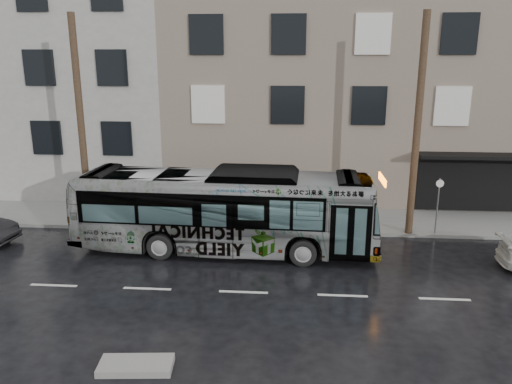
% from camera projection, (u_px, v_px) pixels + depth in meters
% --- Properties ---
extents(ground, '(120.00, 120.00, 0.00)m').
position_uv_depth(ground, '(250.00, 262.00, 18.64)').
color(ground, black).
rests_on(ground, ground).
extents(sidewalk, '(90.00, 3.60, 0.15)m').
position_uv_depth(sidewalk, '(259.00, 219.00, 23.34)').
color(sidewalk, gray).
rests_on(sidewalk, ground).
extents(building_taupe, '(20.00, 12.00, 11.00)m').
position_uv_depth(building_taupe, '(355.00, 91.00, 29.05)').
color(building_taupe, '#7B695F').
rests_on(building_taupe, ground).
extents(utility_pole_front, '(0.30, 0.30, 9.00)m').
position_uv_depth(utility_pole_front, '(417.00, 127.00, 20.11)').
color(utility_pole_front, brown).
rests_on(utility_pole_front, sidewalk).
extents(utility_pole_rear, '(0.30, 0.30, 9.00)m').
position_uv_depth(utility_pole_rear, '(81.00, 124.00, 21.16)').
color(utility_pole_rear, brown).
rests_on(utility_pole_rear, sidewalk).
extents(sign_post, '(0.06, 0.06, 2.40)m').
position_uv_depth(sign_post, '(437.00, 206.00, 20.90)').
color(sign_post, slate).
rests_on(sign_post, sidewalk).
extents(bus, '(11.85, 3.21, 3.27)m').
position_uv_depth(bus, '(225.00, 211.00, 19.36)').
color(bus, '#B2B2B2').
rests_on(bus, ground).
extents(slush_pile, '(1.86, 0.96, 0.18)m').
position_uv_depth(slush_pile, '(136.00, 365.00, 12.23)').
color(slush_pile, gray).
rests_on(slush_pile, ground).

